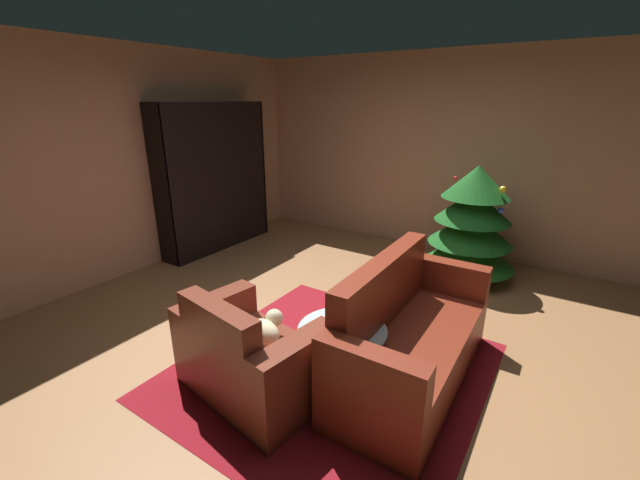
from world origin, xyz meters
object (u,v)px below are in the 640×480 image
(book_stack_on_table, at_px, (336,325))
(decorated_tree, at_px, (472,223))
(couch_red, at_px, (408,341))
(bottle_on_table, at_px, (361,326))
(coffee_table, at_px, (342,335))
(armchair_red, at_px, (250,357))
(bookshelf_unit, at_px, (221,178))

(book_stack_on_table, distance_m, decorated_tree, 2.57)
(couch_red, relative_size, bottle_on_table, 6.61)
(coffee_table, bearing_deg, armchair_red, -139.58)
(armchair_red, relative_size, book_stack_on_table, 5.24)
(couch_red, xyz_separation_m, bottle_on_table, (-0.20, -0.40, 0.26))
(bookshelf_unit, height_order, coffee_table, bookshelf_unit)
(bookshelf_unit, relative_size, coffee_table, 3.10)
(decorated_tree, bearing_deg, coffee_table, -96.20)
(bookshelf_unit, distance_m, couch_red, 3.75)
(bottle_on_table, bearing_deg, decorated_tree, 87.74)
(decorated_tree, bearing_deg, book_stack_on_table, -96.79)
(bottle_on_table, bearing_deg, bookshelf_unit, 150.69)
(armchair_red, distance_m, book_stack_on_table, 0.66)
(armchair_red, relative_size, decorated_tree, 0.86)
(bookshelf_unit, height_order, armchair_red, bookshelf_unit)
(bottle_on_table, relative_size, decorated_tree, 0.19)
(book_stack_on_table, xyz_separation_m, decorated_tree, (0.30, 2.55, 0.17))
(armchair_red, bearing_deg, book_stack_on_table, 39.49)
(bookshelf_unit, height_order, book_stack_on_table, bookshelf_unit)
(book_stack_on_table, bearing_deg, coffee_table, 51.98)
(bookshelf_unit, bearing_deg, bottle_on_table, -29.31)
(book_stack_on_table, bearing_deg, bottle_on_table, -2.92)
(bookshelf_unit, relative_size, armchair_red, 1.73)
(decorated_tree, bearing_deg, armchair_red, -104.88)
(coffee_table, height_order, book_stack_on_table, book_stack_on_table)
(couch_red, bearing_deg, armchair_red, -138.46)
(armchair_red, xyz_separation_m, coffee_table, (0.51, 0.43, 0.13))
(coffee_table, distance_m, decorated_tree, 2.54)
(armchair_red, bearing_deg, coffee_table, 40.42)
(armchair_red, xyz_separation_m, decorated_tree, (0.78, 2.94, 0.39))
(armchair_red, height_order, coffee_table, armchair_red)
(book_stack_on_table, bearing_deg, armchair_red, -140.51)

